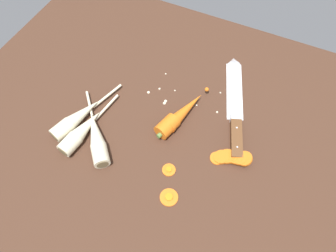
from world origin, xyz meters
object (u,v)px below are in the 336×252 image
at_px(parsnip_front, 77,118).
at_px(parsnip_mid_left, 82,131).
at_px(carrot_slice_stray_near, 169,170).
at_px(carrot_slice_stray_mid, 169,197).
at_px(chefs_knife, 235,101).
at_px(whole_carrot, 180,115).
at_px(parsnip_mid_right, 97,138).
at_px(carrot_slice_stack, 231,157).

height_order(parsnip_front, parsnip_mid_left, same).
xyz_separation_m(carrot_slice_stray_near, carrot_slice_stray_mid, (0.03, -0.06, 0.00)).
relative_size(parsnip_mid_left, carrot_slice_stray_mid, 5.07).
xyz_separation_m(chefs_knife, carrot_slice_stray_mid, (-0.05, -0.32, -0.00)).
bearing_deg(chefs_knife, carrot_slice_stray_near, -106.96).
height_order(whole_carrot, parsnip_mid_right, whole_carrot).
bearing_deg(carrot_slice_stray_mid, parsnip_mid_left, 168.19).
bearing_deg(parsnip_mid_left, carrot_slice_stray_near, 1.20).
xyz_separation_m(carrot_slice_stack, carrot_slice_stray_near, (-0.13, -0.09, -0.01)).
bearing_deg(carrot_slice_stray_mid, whole_carrot, 107.30).
xyz_separation_m(parsnip_mid_right, carrot_slice_stray_mid, (0.23, -0.06, -0.02)).
xyz_separation_m(whole_carrot, carrot_slice_stray_near, (0.04, -0.15, -0.02)).
bearing_deg(chefs_knife, parsnip_mid_left, -140.47).
relative_size(chefs_knife, carrot_slice_stack, 3.40).
bearing_deg(carrot_slice_stack, parsnip_mid_left, -165.33).
height_order(parsnip_mid_left, carrot_slice_stack, parsnip_mid_left).
bearing_deg(parsnip_front, parsnip_mid_right, -19.75).
bearing_deg(parsnip_front, chefs_knife, 33.79).
distance_m(whole_carrot, parsnip_front, 0.27).
bearing_deg(chefs_knife, parsnip_front, -146.21).
relative_size(parsnip_mid_right, carrot_slice_stack, 1.92).
relative_size(carrot_slice_stack, carrot_slice_stray_near, 3.01).
height_order(parsnip_mid_left, parsnip_mid_right, same).
bearing_deg(whole_carrot, carrot_slice_stray_mid, -72.70).
xyz_separation_m(whole_carrot, parsnip_mid_right, (-0.16, -0.15, -0.00)).
relative_size(whole_carrot, carrot_slice_stray_near, 6.11).
xyz_separation_m(parsnip_mid_left, carrot_slice_stack, (0.37, 0.10, -0.01)).
relative_size(whole_carrot, parsnip_front, 0.90).
bearing_deg(carrot_slice_stack, parsnip_front, -170.30).
distance_m(chefs_knife, carrot_slice_stack, 0.18).
xyz_separation_m(parsnip_mid_right, carrot_slice_stack, (0.32, 0.10, -0.01)).
distance_m(parsnip_mid_right, carrot_slice_stray_mid, 0.24).
distance_m(whole_carrot, parsnip_mid_right, 0.22).
distance_m(parsnip_mid_right, carrot_slice_stray_near, 0.20).
relative_size(chefs_knife, parsnip_mid_right, 1.77).
relative_size(chefs_knife, carrot_slice_stray_mid, 7.88).
xyz_separation_m(whole_carrot, parsnip_mid_left, (-0.21, -0.15, -0.00)).
distance_m(parsnip_front, parsnip_mid_right, 0.08).
xyz_separation_m(parsnip_front, carrot_slice_stack, (0.40, 0.07, -0.01)).
height_order(parsnip_front, carrot_slice_stack, parsnip_front).
bearing_deg(parsnip_mid_left, carrot_slice_stray_mid, -11.81).
bearing_deg(whole_carrot, carrot_slice_stray_near, -76.37).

